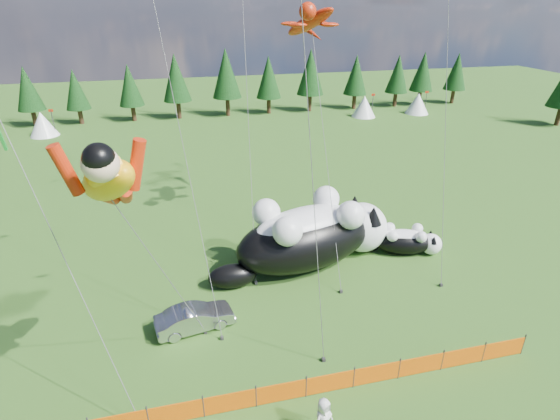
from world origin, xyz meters
name	(u,v)px	position (x,y,z in m)	size (l,w,h in m)	color
ground	(266,348)	(0.00, 0.00, 0.00)	(160.00, 160.00, 0.00)	#133609
safety_fence	(281,392)	(0.00, -3.00, 0.50)	(22.06, 0.06, 1.10)	#262626
tree_line	(195,87)	(0.00, 45.00, 4.00)	(90.00, 4.00, 8.00)	black
festival_tents	(285,111)	(11.00, 40.00, 1.40)	(50.00, 3.20, 2.80)	white
cat_large	(313,234)	(4.21, 6.37, 1.99)	(11.43, 6.07, 4.19)	black
cat_small	(407,241)	(10.23, 6.16, 0.84)	(4.79, 2.71, 1.77)	black
car	(195,318)	(-2.99, 2.11, 0.61)	(1.30, 3.72, 1.23)	#AFAFB4
spectator_e	(323,419)	(1.08, -4.80, 0.88)	(0.86, 0.56, 1.76)	silver
superhero_kite	(108,181)	(-5.19, -1.27, 9.15)	(5.32, 5.68, 11.38)	#FCAD0D
gecko_kite	(310,22)	(5.54, 12.59, 13.07)	(5.22, 13.12, 16.02)	#B82209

